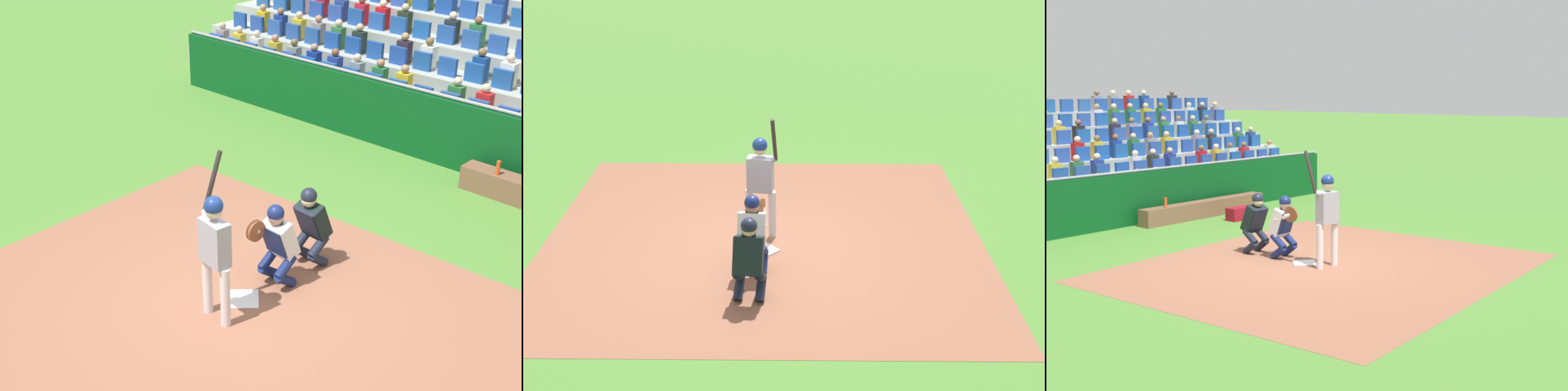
{
  "view_description": "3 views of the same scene",
  "coord_description": "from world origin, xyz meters",
  "views": [
    {
      "loc": [
        -5.85,
        5.71,
        5.7
      ],
      "look_at": [
        0.24,
        -0.61,
        1.31
      ],
      "focal_mm": 49.42,
      "sensor_mm": 36.0,
      "label": 1
    },
    {
      "loc": [
        0.85,
        -9.16,
        5.4
      ],
      "look_at": [
        0.38,
        -0.1,
        1.08
      ],
      "focal_mm": 44.07,
      "sensor_mm": 36.0,
      "label": 2
    },
    {
      "loc": [
        10.48,
        8.59,
        3.35
      ],
      "look_at": [
        -0.14,
        -0.05,
        1.33
      ],
      "focal_mm": 48.92,
      "sensor_mm": 36.0,
      "label": 3
    }
  ],
  "objects": [
    {
      "name": "ground_plane",
      "position": [
        0.0,
        0.0,
        0.0
      ],
      "size": [
        160.0,
        160.0,
        0.0
      ],
      "primitive_type": "plane",
      "color": "#4D8432"
    },
    {
      "name": "infield_dirt_patch",
      "position": [
        0.0,
        0.5,
        0.0
      ],
      "size": [
        7.71,
        6.8,
        0.01
      ],
      "primitive_type": "cube",
      "rotation": [
        0.0,
        0.0,
        0.04
      ],
      "color": "#935C45",
      "rests_on": "ground_plane"
    },
    {
      "name": "home_plate_marker",
      "position": [
        0.0,
        0.0,
        0.02
      ],
      "size": [
        0.62,
        0.62,
        0.02
      ],
      "primitive_type": "cube",
      "rotation": [
        0.0,
        0.0,
        0.79
      ],
      "color": "white",
      "rests_on": "infield_dirt_patch"
    },
    {
      "name": "batter_at_plate",
      "position": [
        -0.04,
        0.52,
        1.12
      ],
      "size": [
        0.57,
        0.52,
        2.24
      ],
      "color": "silver",
      "rests_on": "ground_plane"
    },
    {
      "name": "catcher_crouching",
      "position": [
        -0.07,
        -0.6,
        0.72
      ],
      "size": [
        0.47,
        0.72,
        1.3
      ],
      "color": "navy",
      "rests_on": "ground_plane"
    },
    {
      "name": "home_plate_umpire",
      "position": [
        -0.06,
        -1.35,
        0.7
      ],
      "size": [
        0.48,
        0.48,
        1.29
      ],
      "color": "#191F30",
      "rests_on": "ground_plane"
    },
    {
      "name": "dugout_wall",
      "position": [
        0.0,
        -5.95,
        0.67
      ],
      "size": [
        15.55,
        0.24,
        1.39
      ],
      "color": "#0A481B",
      "rests_on": "ground_plane"
    },
    {
      "name": "water_bottle_on_bench",
      "position": [
        -0.96,
        -5.3,
        0.57
      ],
      "size": [
        0.07,
        0.07,
        0.26
      ],
      "primitive_type": "cylinder",
      "color": "#E04822",
      "rests_on": "dugout_bench"
    }
  ]
}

